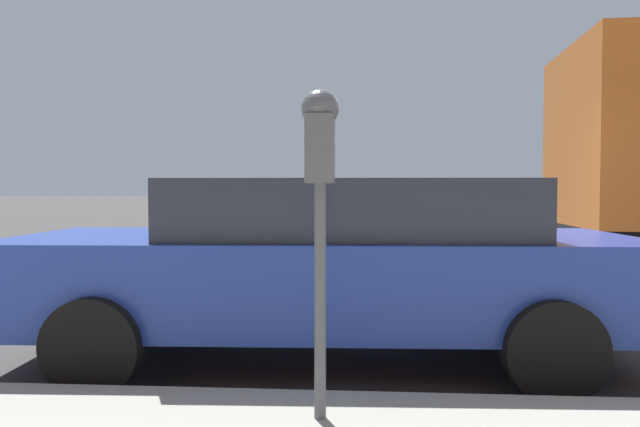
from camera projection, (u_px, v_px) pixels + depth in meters
The scene contains 3 objects.
ground_plane at pixel (428, 333), 5.75m from camera, with size 220.00×220.00×0.00m, color #3D3A3A.
parking_meter at pixel (320, 168), 3.12m from camera, with size 0.21×0.19×1.66m.
car_blue at pixel (330, 262), 4.87m from camera, with size 2.25×4.78×1.40m.
Camera 1 is at (-5.76, 0.57, 1.33)m, focal length 35.00 mm.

